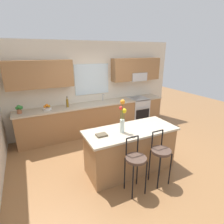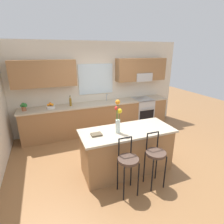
# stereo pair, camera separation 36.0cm
# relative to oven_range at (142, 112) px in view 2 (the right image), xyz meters

# --- Properties ---
(ground_plane) EXTENTS (14.00, 14.00, 0.00)m
(ground_plane) POSITION_rel_oven_range_xyz_m (-1.51, -1.68, -0.46)
(ground_plane) COLOR olive
(back_wall_assembly) EXTENTS (5.60, 0.50, 2.70)m
(back_wall_assembly) POSITION_rel_oven_range_xyz_m (-1.48, 0.31, 1.05)
(back_wall_assembly) COLOR beige
(back_wall_assembly) RESTS_ON ground
(counter_run) EXTENTS (4.56, 0.64, 0.92)m
(counter_run) POSITION_rel_oven_range_xyz_m (-1.50, 0.02, 0.01)
(counter_run) COLOR #996B42
(counter_run) RESTS_ON ground
(sink_faucet) EXTENTS (0.02, 0.13, 0.23)m
(sink_faucet) POSITION_rel_oven_range_xyz_m (-1.21, 0.17, 0.60)
(sink_faucet) COLOR #B7BABC
(sink_faucet) RESTS_ON counter_run
(oven_range) EXTENTS (0.60, 0.64, 0.92)m
(oven_range) POSITION_rel_oven_range_xyz_m (0.00, 0.00, 0.00)
(oven_range) COLOR #B7BABC
(oven_range) RESTS_ON ground
(kitchen_island) EXTENTS (1.89, 0.80, 0.92)m
(kitchen_island) POSITION_rel_oven_range_xyz_m (-1.57, -2.05, 0.00)
(kitchen_island) COLOR #996B42
(kitchen_island) RESTS_ON ground
(bar_stool_near) EXTENTS (0.36, 0.36, 1.04)m
(bar_stool_near) POSITION_rel_oven_range_xyz_m (-1.85, -2.66, 0.18)
(bar_stool_near) COLOR black
(bar_stool_near) RESTS_ON ground
(bar_stool_middle) EXTENTS (0.36, 0.36, 1.04)m
(bar_stool_middle) POSITION_rel_oven_range_xyz_m (-1.30, -2.66, 0.18)
(bar_stool_middle) COLOR black
(bar_stool_middle) RESTS_ON ground
(flower_vase) EXTENTS (0.14, 0.15, 0.67)m
(flower_vase) POSITION_rel_oven_range_xyz_m (-1.79, -2.09, 0.78)
(flower_vase) COLOR silver
(flower_vase) RESTS_ON kitchen_island
(cookbook) EXTENTS (0.20, 0.15, 0.03)m
(cookbook) POSITION_rel_oven_range_xyz_m (-2.21, -2.05, 0.48)
(cookbook) COLOR brown
(cookbook) RESTS_ON kitchen_island
(fruit_bowl_oranges) EXTENTS (0.24, 0.24, 0.16)m
(fruit_bowl_oranges) POSITION_rel_oven_range_xyz_m (-2.91, 0.03, 0.51)
(fruit_bowl_oranges) COLOR silver
(fruit_bowl_oranges) RESTS_ON counter_run
(bottle_olive_oil) EXTENTS (0.06, 0.06, 0.30)m
(bottle_olive_oil) POSITION_rel_oven_range_xyz_m (-2.36, 0.02, 0.58)
(bottle_olive_oil) COLOR olive
(bottle_olive_oil) RESTS_ON counter_run
(potted_plant_small) EXTENTS (0.17, 0.12, 0.22)m
(potted_plant_small) POSITION_rel_oven_range_xyz_m (-3.57, 0.02, 0.58)
(potted_plant_small) COLOR #9E5B3D
(potted_plant_small) RESTS_ON counter_run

